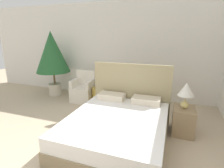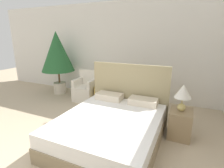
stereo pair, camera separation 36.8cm
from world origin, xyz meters
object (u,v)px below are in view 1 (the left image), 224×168
Objects in this scene: armchair_near_window_right at (112,95)px; nightstand at (183,121)px; armchair_near_window_left at (83,91)px; side_table at (97,95)px; table_lamp at (186,91)px; bed at (118,126)px; potted_palm at (52,53)px.

armchair_near_window_right is 2.08m from nightstand.
armchair_near_window_left is 1.95× the size of side_table.
bed is at bearing -150.40° from table_lamp.
potted_palm reaches higher than side_table.
armchair_near_window_left reaches higher than side_table.
side_table is (-2.30, 0.98, -0.66)m from table_lamp.
armchair_near_window_left is 1.00× the size of armchair_near_window_right.
table_lamp is (-0.01, -0.02, 0.62)m from nightstand.
bed is at bearing -73.17° from armchair_near_window_right.
table_lamp reaches higher than side_table.
bed is 4.05× the size of table_lamp.
nightstand is (3.93, -1.17, -1.09)m from potted_palm.
nightstand is at bearing -16.50° from potted_palm.
armchair_near_window_left reaches higher than nightstand.
potted_palm is at bearing 163.50° from nightstand.
potted_palm is at bearing 167.48° from armchair_near_window_right.
armchair_near_window_right is 2.16m from table_lamp.
table_lamp is 2.59m from side_table.
potted_palm is 4.25m from nightstand.
armchair_near_window_right is at bearing 152.79° from nightstand.
bed is 1.33m from nightstand.
table_lamp is at bearing -16.76° from potted_palm.
potted_palm reaches higher than nightstand.
side_table is at bearing 156.81° from table_lamp.
armchair_near_window_right is at bearing -3.77° from armchair_near_window_left.
side_table is (1.62, -0.20, -1.14)m from potted_palm.
potted_palm reaches higher than bed.
table_lamp is (1.14, 0.65, 0.60)m from bed.
bed is 2.29m from armchair_near_window_left.
nightstand is (1.15, 0.66, -0.02)m from bed.
bed is 2.00m from side_table.
side_table is at bearing -6.91° from potted_palm.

